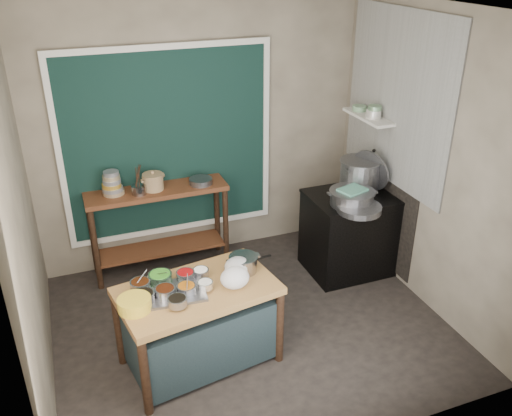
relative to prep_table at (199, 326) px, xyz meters
name	(u,v)px	position (x,y,z in m)	size (l,w,h in m)	color
floor	(250,326)	(0.56, 0.30, -0.39)	(3.50, 3.00, 0.02)	#2D2622
back_wall	(200,134)	(0.56, 1.81, 1.02)	(3.50, 0.02, 2.80)	gray
left_wall	(20,225)	(-1.20, 0.30, 1.02)	(0.02, 3.00, 2.80)	gray
right_wall	(427,161)	(2.32, 0.30, 1.02)	(0.02, 3.00, 2.80)	gray
ceiling	(248,8)	(0.56, 0.30, 2.43)	(3.50, 3.00, 0.02)	gray
curtain_panel	(169,144)	(0.21, 1.77, 0.98)	(2.10, 0.02, 1.90)	black
curtain_frame	(169,144)	(0.21, 1.76, 0.98)	(2.22, 0.03, 2.02)	beige
tile_panel	(396,99)	(2.29, 0.85, 1.48)	(0.02, 1.70, 1.70)	#B2B2AA
soot_patch	(379,201)	(2.30, 0.95, 0.32)	(0.01, 1.30, 1.30)	black
wall_shelf	(368,117)	(2.19, 1.15, 1.23)	(0.22, 0.70, 0.03)	beige
prep_table	(199,326)	(0.00, 0.00, 0.00)	(1.25, 0.72, 0.75)	olive
back_counter	(160,229)	(0.01, 1.58, 0.10)	(1.45, 0.40, 0.95)	#5A2F19
stove_block	(350,234)	(1.91, 0.85, 0.05)	(0.90, 0.68, 0.85)	black
stove_top	(354,197)	(1.91, 0.85, 0.49)	(0.92, 0.69, 0.03)	black
condiment_tray	(173,293)	(-0.20, -0.01, 0.39)	(0.50, 0.36, 0.02)	gray
condiment_bowls	(169,286)	(-0.22, 0.03, 0.43)	(0.65, 0.52, 0.08)	gray
yellow_basin	(135,304)	(-0.51, -0.10, 0.42)	(0.25, 0.25, 0.10)	gold
saucepan	(243,264)	(0.43, 0.11, 0.44)	(0.25, 0.25, 0.14)	gray
plastic_bag_a	(235,278)	(0.29, -0.10, 0.46)	(0.24, 0.20, 0.18)	white
plastic_bag_b	(237,266)	(0.36, 0.07, 0.46)	(0.22, 0.18, 0.16)	white
bowl_stack	(112,184)	(-0.42, 1.61, 0.68)	(0.22, 0.22, 0.24)	tan
utensil_cup	(139,190)	(-0.17, 1.52, 0.62)	(0.15, 0.15, 0.09)	gray
ceramic_crock	(153,183)	(-0.02, 1.58, 0.65)	(0.22, 0.22, 0.15)	#957551
wide_bowl	(201,181)	(0.47, 1.54, 0.61)	(0.24, 0.24, 0.06)	gray
stock_pot	(359,175)	(2.01, 0.94, 0.68)	(0.43, 0.43, 0.34)	gray
pot_lid	(370,170)	(2.12, 0.91, 0.73)	(0.46, 0.46, 0.02)	gray
steamer	(352,198)	(1.78, 0.67, 0.58)	(0.46, 0.46, 0.15)	gray
green_cloth	(353,190)	(1.78, 0.67, 0.66)	(0.26, 0.20, 0.02)	#50937A
shallow_pan	(359,208)	(1.77, 0.51, 0.53)	(0.44, 0.44, 0.06)	gray
shelf_bowl_stack	(374,112)	(2.19, 1.06, 1.30)	(0.16, 0.16, 0.13)	silver
shelf_bowl_green	(359,108)	(2.19, 1.34, 1.27)	(0.15, 0.15, 0.05)	gray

